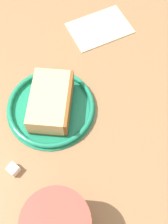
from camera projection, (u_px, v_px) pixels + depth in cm
name	position (u px, v px, depth cm)	size (l,w,h in cm)	color
ground_plane	(80.00, 125.00, 56.00)	(143.85, 143.85, 3.57)	#936D47
small_plate	(51.00, 107.00, 54.76)	(17.32, 17.32, 1.71)	#1E8C66
cake_slice	(51.00, 102.00, 52.66)	(12.18, 13.73, 4.64)	brown
folded_napkin	(100.00, 28.00, 64.35)	(13.42, 9.18, 0.60)	beige
sugar_cube	(13.00, 169.00, 49.36)	(1.77, 1.77, 1.77)	white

